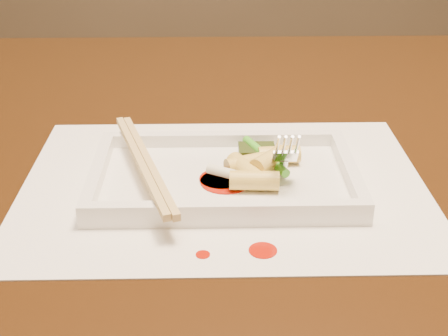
{
  "coord_description": "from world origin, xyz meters",
  "views": [
    {
      "loc": [
        0.08,
        -0.63,
        1.05
      ],
      "look_at": [
        0.1,
        -0.08,
        0.77
      ],
      "focal_mm": 50.0,
      "sensor_mm": 36.0,
      "label": 1
    }
  ],
  "objects_px": {
    "placemat": "(224,185)",
    "chopstick_a": "(140,162)",
    "table": "(142,226)",
    "plate_base": "(224,180)",
    "fork": "(296,100)"
  },
  "relations": [
    {
      "from": "fork",
      "to": "placemat",
      "type": "bearing_deg",
      "value": -165.58
    },
    {
      "from": "placemat",
      "to": "chopstick_a",
      "type": "bearing_deg",
      "value": 180.0
    },
    {
      "from": "chopstick_a",
      "to": "placemat",
      "type": "bearing_deg",
      "value": 0.0
    },
    {
      "from": "table",
      "to": "plate_base",
      "type": "height_order",
      "value": "plate_base"
    },
    {
      "from": "plate_base",
      "to": "fork",
      "type": "height_order",
      "value": "fork"
    },
    {
      "from": "chopstick_a",
      "to": "fork",
      "type": "relative_size",
      "value": 1.55
    },
    {
      "from": "table",
      "to": "chopstick_a",
      "type": "xyz_separation_m",
      "value": [
        0.01,
        -0.08,
        0.13
      ]
    },
    {
      "from": "plate_base",
      "to": "fork",
      "type": "xyz_separation_m",
      "value": [
        0.07,
        0.02,
        0.08
      ]
    },
    {
      "from": "table",
      "to": "placemat",
      "type": "distance_m",
      "value": 0.16
    },
    {
      "from": "fork",
      "to": "chopstick_a",
      "type": "bearing_deg",
      "value": -173.25
    },
    {
      "from": "placemat",
      "to": "fork",
      "type": "distance_m",
      "value": 0.11
    },
    {
      "from": "table",
      "to": "placemat",
      "type": "height_order",
      "value": "placemat"
    },
    {
      "from": "table",
      "to": "chopstick_a",
      "type": "distance_m",
      "value": 0.15
    },
    {
      "from": "placemat",
      "to": "chopstick_a",
      "type": "relative_size",
      "value": 1.85
    },
    {
      "from": "plate_base",
      "to": "chopstick_a",
      "type": "xyz_separation_m",
      "value": [
        -0.08,
        0.0,
        0.02
      ]
    }
  ]
}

